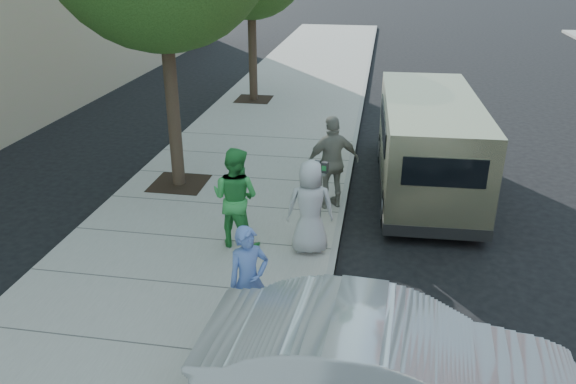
% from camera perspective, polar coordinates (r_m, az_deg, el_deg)
% --- Properties ---
extents(ground, '(120.00, 120.00, 0.00)m').
position_cam_1_polar(ground, '(10.30, -3.32, -5.88)').
color(ground, black).
rests_on(ground, ground).
extents(sidewalk, '(5.00, 60.00, 0.15)m').
position_cam_1_polar(sidewalk, '(10.51, -8.67, -5.02)').
color(sidewalk, gray).
rests_on(sidewalk, ground).
extents(curb_face, '(0.12, 60.00, 0.16)m').
position_cam_1_polar(curb_face, '(10.07, 4.73, -6.18)').
color(curb_face, gray).
rests_on(curb_face, ground).
extents(parking_meter, '(0.28, 0.16, 1.31)m').
position_cam_1_polar(parking_meter, '(10.45, 3.34, 1.26)').
color(parking_meter, gray).
rests_on(parking_meter, sidewalk).
extents(van, '(2.12, 5.81, 2.13)m').
position_cam_1_polar(van, '(12.71, 13.98, 4.91)').
color(van, '#C1BC8B').
rests_on(van, ground).
extents(sedan, '(4.43, 1.76, 1.43)m').
position_cam_1_polar(sedan, '(6.71, 10.15, -17.52)').
color(sedan, silver).
rests_on(sedan, ground).
extents(person_officer, '(0.69, 0.64, 1.59)m').
position_cam_1_polar(person_officer, '(7.71, -4.01, -8.93)').
color(person_officer, '#5875BB').
rests_on(person_officer, sidewalk).
extents(person_green_shirt, '(1.04, 0.91, 1.83)m').
position_cam_1_polar(person_green_shirt, '(9.82, -5.36, -0.56)').
color(person_green_shirt, green).
rests_on(person_green_shirt, sidewalk).
extents(person_gray_shirt, '(0.90, 0.67, 1.68)m').
position_cam_1_polar(person_gray_shirt, '(9.59, 2.28, -1.57)').
color(person_gray_shirt, '#B5B6B8').
rests_on(person_gray_shirt, sidewalk).
extents(person_striped_polo, '(1.21, 0.92, 1.92)m').
position_cam_1_polar(person_striped_polo, '(11.26, 4.53, 3.01)').
color(person_striped_polo, gray).
rests_on(person_striped_polo, sidewalk).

